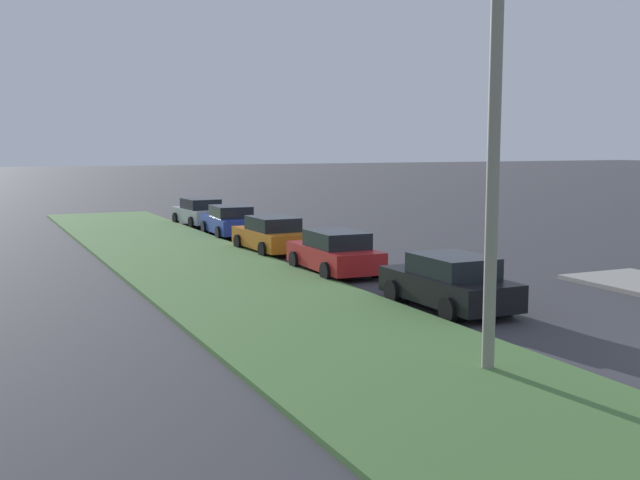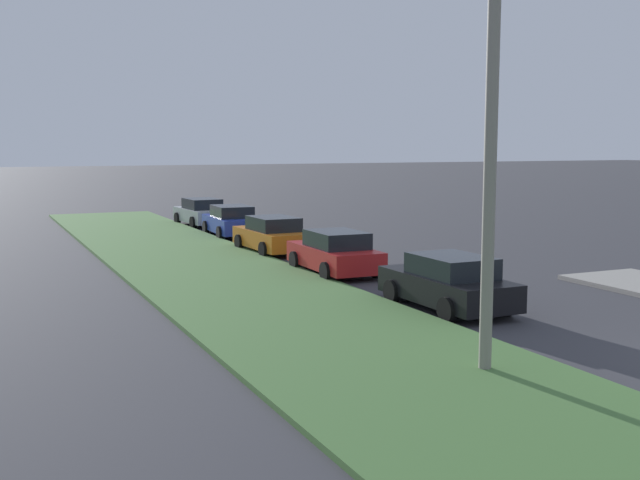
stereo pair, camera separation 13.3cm
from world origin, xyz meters
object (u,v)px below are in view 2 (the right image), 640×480
at_px(parked_car_black, 448,283).
at_px(parked_car_blue, 231,221).
at_px(parked_car_silver, 201,212).
at_px(parked_car_red, 335,253).
at_px(parked_car_orange, 272,235).
at_px(streetlight, 508,144).

distance_m(parked_car_black, parked_car_blue, 18.26).
bearing_deg(parked_car_blue, parked_car_silver, 2.19).
height_order(parked_car_black, parked_car_silver, same).
xyz_separation_m(parked_car_red, parked_car_silver, (17.09, -0.19, 0.00)).
relative_size(parked_car_black, parked_car_silver, 0.98).
relative_size(parked_car_red, parked_car_blue, 0.99).
bearing_deg(parked_car_red, parked_car_silver, 0.28).
distance_m(parked_car_orange, parked_car_silver, 11.38).
relative_size(parked_car_orange, streetlight, 0.58).
height_order(parked_car_red, parked_car_blue, same).
xyz_separation_m(parked_car_blue, streetlight, (-23.56, 2.20, 3.67)).
height_order(parked_car_red, parked_car_silver, same).
height_order(parked_car_black, parked_car_blue, same).
xyz_separation_m(parked_car_silver, streetlight, (-28.81, 2.22, 3.67)).
xyz_separation_m(parked_car_red, parked_car_orange, (5.71, 0.09, 0.00)).
distance_m(parked_car_black, parked_car_orange, 12.14).
relative_size(parked_car_blue, parked_car_silver, 1.00).
bearing_deg(parked_car_black, parked_car_silver, -0.31).
bearing_deg(parked_car_black, parked_car_orange, 1.18).
distance_m(parked_car_black, parked_car_red, 6.43).
height_order(parked_car_silver, streetlight, streetlight).
distance_m(parked_car_blue, streetlight, 23.95).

